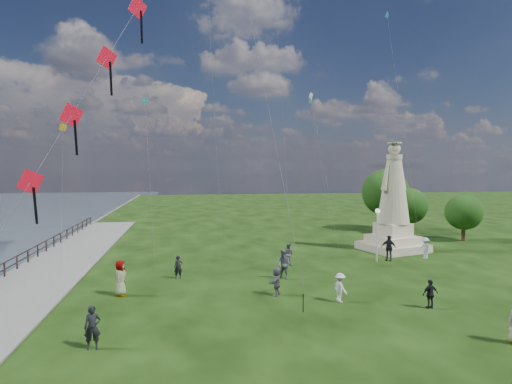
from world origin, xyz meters
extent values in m
cube|color=slate|center=(-14.00, 8.00, 0.05)|extent=(5.00, 60.00, 0.10)
cylinder|color=black|center=(-16.30, 12.00, 0.50)|extent=(0.11, 0.11, 1.00)
cylinder|color=black|center=(-16.30, 14.00, 0.50)|extent=(0.11, 0.11, 1.00)
cylinder|color=black|center=(-16.30, 16.00, 0.50)|extent=(0.11, 0.11, 1.00)
cylinder|color=black|center=(-16.30, 18.00, 0.50)|extent=(0.11, 0.11, 1.00)
cylinder|color=black|center=(-16.30, 20.00, 0.50)|extent=(0.11, 0.11, 1.00)
cylinder|color=black|center=(-16.30, 22.00, 0.50)|extent=(0.11, 0.11, 1.00)
cylinder|color=black|center=(-16.30, 24.00, 0.50)|extent=(0.11, 0.11, 1.00)
cylinder|color=black|center=(-16.30, 26.00, 0.50)|extent=(0.11, 0.11, 1.00)
cylinder|color=black|center=(-16.30, 28.00, 0.50)|extent=(0.11, 0.11, 1.00)
cylinder|color=black|center=(-16.30, 30.00, 0.50)|extent=(0.11, 0.11, 1.00)
cylinder|color=black|center=(-16.30, 32.00, 0.50)|extent=(0.11, 0.11, 1.00)
cylinder|color=black|center=(-16.30, 34.00, 0.50)|extent=(0.11, 0.11, 1.00)
cylinder|color=black|center=(-16.30, 36.00, 0.50)|extent=(0.11, 0.11, 1.00)
cube|color=#C5B395|center=(11.86, 16.46, 0.31)|extent=(5.49, 5.49, 0.63)
cube|color=#C5B395|center=(11.86, 16.46, 0.94)|extent=(4.18, 4.18, 0.63)
cube|color=#C5B395|center=(11.86, 16.46, 1.78)|extent=(2.87, 2.87, 1.05)
cylinder|color=#C5B395|center=(11.86, 16.46, 7.76)|extent=(1.57, 1.57, 0.42)
sphere|color=#C5B395|center=(11.86, 16.46, 8.41)|extent=(0.96, 0.96, 0.96)
cylinder|color=#C5B395|center=(11.86, 16.46, 8.91)|extent=(1.15, 1.15, 0.10)
cylinder|color=silver|center=(8.72, 12.67, 1.81)|extent=(0.11, 0.11, 3.63)
sphere|color=white|center=(8.72, 12.67, 3.74)|extent=(0.36, 0.36, 0.36)
cylinder|color=#382314|center=(17.38, 23.92, 0.92)|extent=(0.36, 0.36, 1.83)
sphere|color=#143C10|center=(17.38, 23.92, 2.98)|extent=(3.67, 3.67, 3.67)
cylinder|color=#382314|center=(20.58, 19.73, 0.84)|extent=(0.36, 0.36, 1.68)
sphere|color=#143C10|center=(20.58, 19.73, 2.73)|extent=(3.36, 3.36, 3.36)
cylinder|color=#382314|center=(16.48, 27.41, 1.27)|extent=(0.36, 0.36, 2.54)
sphere|color=#143C10|center=(16.48, 27.41, 4.13)|extent=(5.09, 5.09, 5.09)
imported|color=black|center=(-8.57, 0.27, 0.84)|extent=(0.67, 0.50, 1.68)
imported|color=#595960|center=(0.91, 8.98, 0.93)|extent=(1.06, 1.01, 1.87)
imported|color=silver|center=(2.79, 4.22, 0.75)|extent=(0.79, 1.08, 1.50)
imported|color=black|center=(6.82, 2.55, 0.72)|extent=(0.89, 0.52, 1.44)
imported|color=black|center=(-5.55, 10.17, 0.72)|extent=(0.56, 0.40, 1.44)
imported|color=#595960|center=(2.07, 12.74, 0.78)|extent=(0.88, 0.83, 1.55)
imported|color=silver|center=(12.84, 13.15, 0.80)|extent=(1.00, 1.16, 1.60)
imported|color=black|center=(9.75, 12.91, 0.95)|extent=(1.22, 1.15, 1.89)
imported|color=#595960|center=(-8.57, 7.13, 0.96)|extent=(0.73, 1.03, 1.93)
imported|color=#595960|center=(-0.21, 5.85, 0.76)|extent=(1.23, 1.54, 1.53)
cube|color=red|center=(-11.04, 1.52, 6.39)|extent=(0.87, 0.64, 1.03)
cube|color=black|center=(-10.86, 1.42, 5.44)|extent=(0.10, 0.28, 1.48)
cube|color=red|center=(-9.78, 2.82, 9.16)|extent=(0.87, 0.64, 1.03)
cube|color=black|center=(-9.60, 2.72, 8.21)|extent=(0.10, 0.28, 1.48)
cube|color=red|center=(-8.51, 4.11, 11.93)|extent=(0.87, 0.64, 1.03)
cube|color=black|center=(-8.33, 4.01, 10.98)|extent=(0.10, 0.28, 1.48)
cube|color=red|center=(-7.25, 5.41, 14.70)|extent=(0.87, 0.64, 1.03)
cube|color=black|center=(-7.07, 5.31, 13.75)|extent=(0.10, 0.28, 1.48)
cylinder|color=black|center=(0.50, 3.00, 0.45)|extent=(0.06, 0.06, 0.90)
cube|color=#168085|center=(-8.43, 20.83, 12.51)|extent=(0.51, 0.39, 0.57)
cylinder|color=#595959|center=(-7.93, 18.33, 6.28)|extent=(1.02, 5.02, 12.46)
cube|color=silver|center=(5.94, 20.60, 13.25)|extent=(0.51, 0.39, 0.57)
cylinder|color=#595959|center=(6.44, 18.10, 6.65)|extent=(1.02, 5.02, 13.20)
cylinder|color=#595959|center=(-2.44, 24.45, 13.28)|extent=(1.02, 5.02, 26.46)
cube|color=green|center=(9.23, 31.94, 14.58)|extent=(0.51, 0.39, 0.57)
cylinder|color=#595959|center=(9.73, 29.44, 7.31)|extent=(1.02, 5.02, 14.53)
cube|color=#C78B0D|center=(-13.96, 16.98, 9.86)|extent=(0.51, 0.39, 0.57)
cylinder|color=#595959|center=(-13.46, 14.48, 4.95)|extent=(1.02, 5.01, 9.81)
cylinder|color=#595959|center=(3.80, 23.78, 16.10)|extent=(1.02, 5.02, 32.10)
cube|color=#168085|center=(13.58, 21.78, 21.06)|extent=(0.51, 0.39, 0.57)
cylinder|color=#595959|center=(14.08, 19.28, 10.56)|extent=(1.02, 5.02, 21.01)
camera|label=1|loc=(-4.90, -16.50, 6.99)|focal=30.00mm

